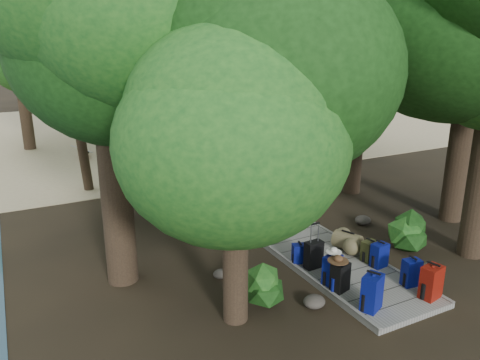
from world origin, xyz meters
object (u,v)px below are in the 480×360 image
duffel_right_khaki (347,241)px  kayak (84,154)px  backpack_right_a (432,280)px  suitcase_on_boardwalk (314,255)px  backpack_left_a (372,291)px  lone_suitcase_on_sand (190,156)px  sun_lounger (222,140)px  backpack_left_b (340,276)px  backpack_left_d (299,252)px  backpack_right_b (411,271)px  backpack_left_c (332,269)px  backpack_right_c (379,254)px  backpack_right_d (370,250)px

duffel_right_khaki → kayak: (-4.17, 12.97, -0.16)m
backpack_right_a → kayak: backpack_right_a is taller
suitcase_on_boardwalk → backpack_left_a: bearing=-94.0°
lone_suitcase_on_sand → sun_lounger: sun_lounger is taller
backpack_left_b → kayak: (-2.74, 14.46, -0.28)m
sun_lounger → backpack_right_a: bearing=-102.1°
backpack_left_b → backpack_right_a: (1.46, -1.06, 0.04)m
duffel_right_khaki → kayak: bearing=86.1°
backpack_left_d → lone_suitcase_on_sand: (1.18, 10.02, -0.06)m
backpack_left_a → duffel_right_khaki: backpack_left_a is taller
backpack_left_a → backpack_right_b: size_ratio=1.23×
backpack_left_d → suitcase_on_boardwalk: (0.14, -0.36, 0.07)m
backpack_left_b → lone_suitcase_on_sand: size_ratio=1.17×
backpack_left_c → duffel_right_khaki: bearing=20.3°
backpack_right_b → backpack_right_c: bearing=97.4°
backpack_left_d → backpack_left_a: bearing=-68.6°
backpack_left_b → kayak: size_ratio=0.21×
backpack_right_a → duffel_right_khaki: backpack_right_a is taller
backpack_right_d → suitcase_on_boardwalk: bearing=161.1°
backpack_right_a → backpack_right_d: size_ratio=1.41×
backpack_right_c → backpack_right_d: 0.32m
lone_suitcase_on_sand → sun_lounger: 3.35m
backpack_left_d → backpack_right_c: backpack_right_c is taller
backpack_left_d → sun_lounger: (3.72, 12.21, -0.05)m
kayak → sun_lounger: sun_lounger is taller
lone_suitcase_on_sand → sun_lounger: (2.54, 2.18, 0.00)m
backpack_right_d → backpack_left_b: bearing=-158.7°
backpack_left_b → lone_suitcase_on_sand: bearing=68.5°
backpack_right_c → kayak: size_ratio=0.19×
backpack_right_b → suitcase_on_boardwalk: size_ratio=1.02×
backpack_left_b → backpack_left_c: (0.01, 0.28, 0.02)m
backpack_right_b → suitcase_on_boardwalk: (-1.37, 1.60, -0.01)m
backpack_left_a → backpack_left_d: bearing=68.0°
backpack_left_c → backpack_right_a: (1.45, -1.34, 0.02)m
backpack_left_a → backpack_left_c: (-0.08, 1.12, -0.04)m
backpack_right_a → backpack_right_b: bearing=75.6°
backpack_right_a → kayak: (-4.20, 15.52, -0.32)m
backpack_right_a → backpack_right_b: size_ratio=1.17×
suitcase_on_boardwalk → lone_suitcase_on_sand: size_ratio=1.09×
kayak → duffel_right_khaki: bearing=-65.9°
backpack_left_d → kayak: (-2.71, 13.02, -0.19)m
backpack_left_a → backpack_right_c: 1.89m
duffel_right_khaki → sun_lounger: (2.26, 12.16, -0.02)m
backpack_left_c → backpack_right_b: size_ratio=1.12×
backpack_right_d → suitcase_on_boardwalk: 1.42m
backpack_left_a → backpack_left_b: bearing=71.5°
duffel_right_khaki → backpack_left_a: bearing=-141.5°
backpack_right_d → duffel_right_khaki: 0.73m
backpack_right_a → backpack_right_c: (0.03, 1.50, -0.07)m
backpack_left_d → backpack_right_b: bearing=-34.0°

